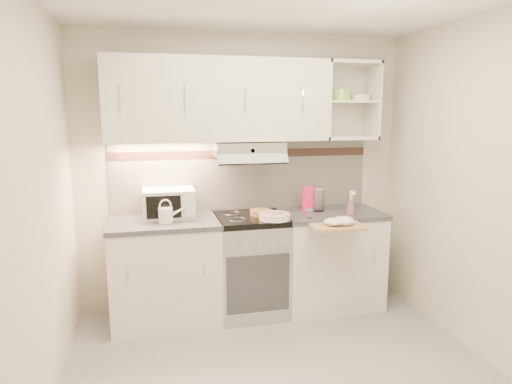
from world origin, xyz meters
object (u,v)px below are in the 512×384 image
plate_stack (275,216)px  cutting_board (335,225)px  pink_pitcher (308,199)px  glass_jar (318,199)px  watering_can (166,214)px  spray_bottle (351,205)px  microwave (169,203)px  electric_range (251,264)px

plate_stack → cutting_board: 0.51m
pink_pitcher → glass_jar: 0.09m
watering_can → spray_bottle: size_ratio=0.99×
microwave → glass_jar: microwave is taller
electric_range → cutting_board: 0.85m
pink_pitcher → cutting_board: 0.45m
watering_can → cutting_board: (1.37, -0.29, -0.10)m
spray_bottle → cutting_board: 0.32m
pink_pitcher → glass_jar: bearing=-15.7°
microwave → glass_jar: size_ratio=1.97×
spray_bottle → pink_pitcher: bearing=159.5°
plate_stack → spray_bottle: spray_bottle is taller
microwave → watering_can: (-0.03, -0.20, -0.05)m
microwave → watering_can: microwave is taller
glass_jar → spray_bottle: spray_bottle is taller
cutting_board → electric_range: bearing=156.0°
watering_can → cutting_board: bearing=-20.3°
electric_range → glass_jar: 0.86m
plate_stack → cutting_board: size_ratio=0.61×
pink_pitcher → cutting_board: pink_pitcher is taller
glass_jar → cutting_board: (-0.01, -0.41, -0.14)m
pink_pitcher → cutting_board: size_ratio=0.53×
plate_stack → spray_bottle: 0.70m
spray_bottle → microwave: bearing=-174.9°
watering_can → pink_pitcher: 1.29m
microwave → watering_can: bearing=-98.3°
spray_bottle → cutting_board: bearing=-125.0°
cutting_board → pink_pitcher: bearing=107.3°
plate_stack → pink_pitcher: pink_pitcher is taller
electric_range → pink_pitcher: size_ratio=3.91×
microwave → pink_pitcher: bearing=-2.4°
electric_range → glass_jar: size_ratio=4.04×
glass_jar → pink_pitcher: bearing=175.5°
watering_can → glass_jar: bearing=-3.4°
glass_jar → spray_bottle: size_ratio=0.96×
electric_range → microwave: (-0.70, 0.12, 0.57)m
microwave → spray_bottle: microwave is taller
watering_can → pink_pitcher: bearing=-2.7°
plate_stack → glass_jar: size_ratio=1.20×
plate_stack → glass_jar: (0.48, 0.22, 0.09)m
plate_stack → electric_range: bearing=133.4°
watering_can → glass_jar: glass_jar is taller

